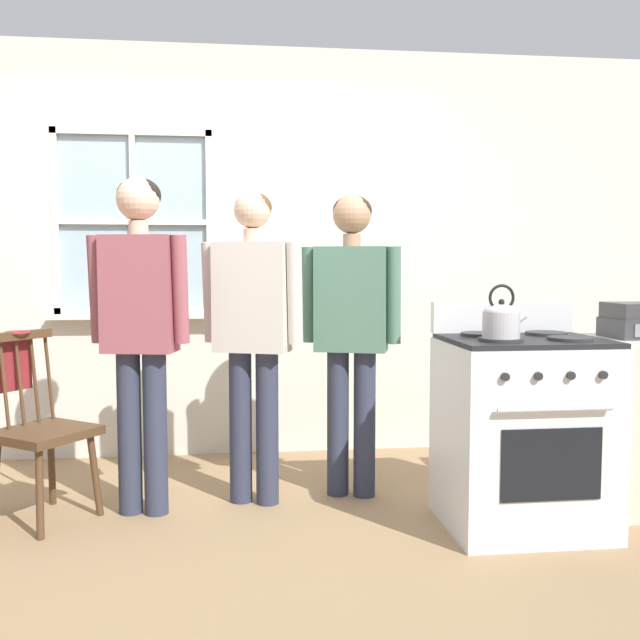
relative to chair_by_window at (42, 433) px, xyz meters
name	(u,v)px	position (x,y,z in m)	size (l,w,h in m)	color
ground_plane	(224,527)	(0.90, -0.21, -0.44)	(16.00, 16.00, 0.00)	#937551
wall_back	(229,255)	(0.93, 1.19, 0.90)	(6.40, 0.16, 2.70)	silver
chair_by_window	(42,433)	(0.00, 0.00, 0.00)	(0.57, 0.57, 0.94)	#4C331E
person_elderly_left	(140,311)	(0.48, 0.04, 0.60)	(0.52, 0.28, 1.71)	#2D3347
person_teen_center	(253,318)	(1.05, 0.14, 0.55)	(0.55, 0.33, 1.65)	#2D3347
person_adult_right	(352,314)	(1.59, 0.19, 0.56)	(0.55, 0.32, 1.65)	#2D3347
stove	(522,430)	(2.33, -0.37, 0.03)	(0.75, 0.68, 1.08)	silver
kettle	(501,319)	(2.17, -0.50, 0.58)	(0.21, 0.17, 0.25)	#B7B7BC
potted_plant	(154,302)	(0.44, 1.10, 0.59)	(0.14, 0.14, 0.28)	#935B3D
handbag	(8,364)	(-0.19, 0.14, 0.33)	(0.25, 0.25, 0.31)	maroon
side_counter	(635,423)	(3.03, -0.18, 0.01)	(0.55, 0.50, 0.90)	beige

